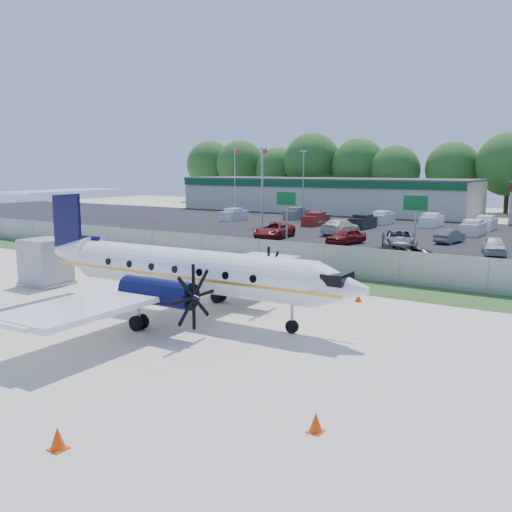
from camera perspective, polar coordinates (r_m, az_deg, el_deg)
The scene contains 27 objects.
ground at distance 25.62m, azimuth -7.42°, elevation -6.83°, with size 170.00×170.00×0.00m, color beige.
grass_verge at distance 35.33m, azimuth 5.34°, elevation -2.42°, with size 170.00×4.00×0.02m, color #2D561E.
access_road at distance 41.55m, azimuth 9.86°, elevation -0.80°, with size 170.00×8.00×0.02m, color black.
parking_lot at distance 61.24m, azimuth 17.70°, elevation 1.99°, with size 170.00×32.00×0.02m, color black.
perimeter_fence at distance 36.91m, azimuth 6.81°, elevation -0.39°, with size 120.00×0.06×1.99m.
building_west at distance 90.18m, azimuth 6.75°, elevation 6.10°, with size 46.40×12.40×5.24m.
sign_left at distance 48.18m, azimuth 3.05°, elevation 4.94°, with size 1.80×0.26×5.00m.
sign_mid at distance 43.73m, azimuth 15.65°, elevation 4.23°, with size 1.80×0.26×5.00m.
flagpole_west at distance 90.21m, azimuth -2.09°, elevation 8.07°, with size 1.06×0.12×10.00m.
flagpole_east at distance 87.42m, azimuth 0.61°, elevation 8.05°, with size 1.06×0.12×10.00m.
light_pole_nw at distance 67.23m, azimuth 0.66°, elevation 7.45°, with size 0.90×0.35×9.09m.
light_pole_sw at distance 75.85m, azimuth 4.76°, elevation 7.58°, with size 0.90×0.35×9.09m.
tree_line at distance 94.32m, azimuth 23.29°, elevation 3.95°, with size 112.00×6.00×14.00m, color #235519, non-canonical shape.
aircraft at distance 26.77m, azimuth -7.26°, elevation -1.31°, with size 18.34×18.11×5.70m.
service_container at distance 35.84m, azimuth -20.26°, elevation -0.71°, with size 2.52×2.52×2.73m.
cone_nose at distance 15.67m, azimuth 6.00°, elevation -16.23°, with size 0.39×0.39×0.56m.
cone_port_wing at distance 15.53m, azimuth -19.21°, elevation -16.88°, with size 0.42×0.42×0.59m.
cone_starboard_wing at distance 30.06m, azimuth 10.20°, elevation -4.07°, with size 0.36×0.36×0.51m.
road_car_west at distance 48.09m, azimuth -7.25°, elevation 0.55°, with size 1.67×4.14×1.41m, color silver.
road_car_mid at distance 42.04m, azimuth 13.64°, elevation -0.83°, with size 2.54×5.51×1.53m, color black.
parked_car_a at distance 56.04m, azimuth 1.83°, elevation 1.79°, with size 2.60×5.64×1.57m, color maroon.
parked_car_b at distance 52.23m, azimuth 8.96°, elevation 1.17°, with size 1.69×4.19×1.43m, color maroon.
parked_car_c at distance 50.04m, azimuth 14.10°, elevation 0.67°, with size 2.73×5.93×1.65m, color #595B5E.
parked_car_d at distance 49.42m, azimuth 22.67°, elevation 0.15°, with size 1.69×4.19×1.43m, color silver.
parked_car_f at distance 59.65m, azimuth 8.41°, elevation 2.13°, with size 2.26×5.55×1.61m, color beige.
parked_car_g at distance 55.29m, azimuth 18.79°, elevation 1.23°, with size 1.37×3.92×1.29m, color #595B5E.
far_parking_rows at distance 66.04m, azimuth 18.87°, elevation 2.40°, with size 56.00×10.00×1.60m, color gray, non-canonical shape.
Camera 1 is at (16.13, -18.67, 6.90)m, focal length 40.00 mm.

